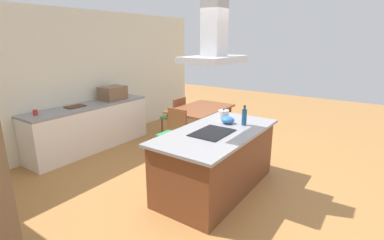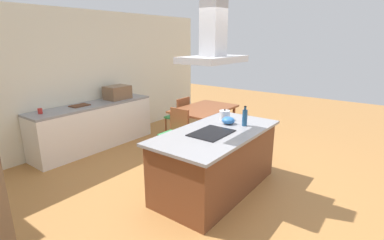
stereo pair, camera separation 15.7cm
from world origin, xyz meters
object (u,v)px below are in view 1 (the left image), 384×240
cooktop (212,133)px  tea_kettle (224,115)px  olive_oil_bottle (244,117)px  chair_at_left_end (174,130)px  cutting_board (75,106)px  dining_table (201,112)px  range_hood (214,42)px  coffee_mug_red (35,112)px  countertop_microwave (113,93)px  chair_facing_back_wall (176,114)px  mixing_bowl (228,120)px

cooktop → tea_kettle: tea_kettle is taller
olive_oil_bottle → chair_at_left_end: 1.58m
cutting_board → dining_table: (1.83, -1.65, -0.24)m
chair_at_left_end → range_hood: size_ratio=0.99×
coffee_mug_red → cutting_board: bearing=-1.2°
countertop_microwave → cutting_board: (-0.87, 0.05, -0.13)m
olive_oil_bottle → dining_table: size_ratio=0.21×
chair_at_left_end → countertop_microwave: bearing=91.3°
chair_facing_back_wall → chair_at_left_end: 1.13m
cooktop → coffee_mug_red: (-0.88, 2.94, 0.04)m
tea_kettle → countertop_microwave: size_ratio=0.44×
chair_at_left_end → range_hood: (-0.77, -1.28, 1.59)m
mixing_bowl → range_hood: 1.27m
countertop_microwave → cooktop: bearing=-104.3°
tea_kettle → chair_at_left_end: 1.17m
chair_at_left_end → dining_table: bearing=0.0°
chair_at_left_end → range_hood: 2.19m
chair_at_left_end → olive_oil_bottle: bearing=-96.9°
mixing_bowl → coffee_mug_red: 3.22m
mixing_bowl → chair_at_left_end: (0.24, 1.24, -0.45)m
countertop_microwave → range_hood: (-0.74, -2.88, 1.06)m
cutting_board → olive_oil_bottle: bearing=-76.8°
mixing_bowl → range_hood: range_hood is taller
olive_oil_bottle → mixing_bowl: (-0.06, 0.24, -0.07)m
dining_table → chair_facing_back_wall: size_ratio=1.57×
dining_table → countertop_microwave: bearing=120.8°
tea_kettle → dining_table: size_ratio=0.16×
chair_facing_back_wall → tea_kettle: bearing=-119.6°
chair_facing_back_wall → countertop_microwave: bearing=135.6°
countertop_microwave → olive_oil_bottle: bearing=-92.7°
cooktop → tea_kettle: (0.70, 0.21, 0.07)m
cooktop → countertop_microwave: size_ratio=1.20×
coffee_mug_red → olive_oil_bottle: bearing=-64.9°
dining_table → chair_facing_back_wall: chair_facing_back_wall is taller
tea_kettle → chair_facing_back_wall: 2.05m
tea_kettle → cooktop: bearing=-163.3°
countertop_microwave → coffee_mug_red: 1.62m
mixing_bowl → chair_at_left_end: bearing=79.0°
coffee_mug_red → range_hood: range_hood is taller
coffee_mug_red → chair_at_left_end: size_ratio=0.10×
olive_oil_bottle → mixing_bowl: 0.26m
tea_kettle → countertop_microwave: countertop_microwave is taller
dining_table → chair_at_left_end: size_ratio=1.57×
chair_at_left_end → chair_facing_back_wall: bearing=36.0°
coffee_mug_red → mixing_bowl: bearing=-64.1°
chair_facing_back_wall → range_hood: (-1.69, -1.95, 1.59)m
countertop_microwave → chair_facing_back_wall: size_ratio=0.56×
coffee_mug_red → dining_table: (2.56, -1.66, -0.28)m
dining_table → chair_at_left_end: 0.93m
chair_at_left_end → range_hood: range_hood is taller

